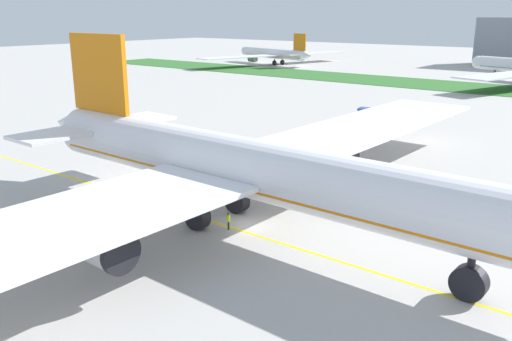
{
  "coord_description": "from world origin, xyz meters",
  "views": [
    {
      "loc": [
        30.23,
        -36.69,
        19.22
      ],
      "look_at": [
        -2.79,
        5.13,
        3.73
      ],
      "focal_mm": 37.88,
      "sensor_mm": 36.0,
      "label": 1
    }
  ],
  "objects_px": {
    "service_truck_fuel_bowser": "(371,115)",
    "ground_crew_marshaller_front": "(228,219)",
    "ground_crew_wingwalker_port": "(291,196)",
    "airliner_foreground": "(242,168)",
    "parked_airliner_far_left": "(275,54)"
  },
  "relations": [
    {
      "from": "airliner_foreground",
      "to": "parked_airliner_far_left",
      "type": "bearing_deg",
      "value": 125.33
    },
    {
      "from": "ground_crew_marshaller_front",
      "to": "parked_airliner_far_left",
      "type": "distance_m",
      "value": 170.0
    },
    {
      "from": "ground_crew_wingwalker_port",
      "to": "service_truck_fuel_bowser",
      "type": "xyz_separation_m",
      "value": [
        -13.24,
        44.51,
        0.6
      ]
    },
    {
      "from": "service_truck_fuel_bowser",
      "to": "ground_crew_marshaller_front",
      "type": "bearing_deg",
      "value": -76.79
    },
    {
      "from": "ground_crew_marshaller_front",
      "to": "service_truck_fuel_bowser",
      "type": "relative_size",
      "value": 0.32
    },
    {
      "from": "airliner_foreground",
      "to": "ground_crew_wingwalker_port",
      "type": "distance_m",
      "value": 9.55
    },
    {
      "from": "ground_crew_marshaller_front",
      "to": "service_truck_fuel_bowser",
      "type": "distance_m",
      "value": 55.3
    },
    {
      "from": "ground_crew_wingwalker_port",
      "to": "service_truck_fuel_bowser",
      "type": "height_order",
      "value": "service_truck_fuel_bowser"
    },
    {
      "from": "airliner_foreground",
      "to": "service_truck_fuel_bowser",
      "type": "bearing_deg",
      "value": 104.26
    },
    {
      "from": "airliner_foreground",
      "to": "ground_crew_marshaller_front",
      "type": "height_order",
      "value": "airliner_foreground"
    },
    {
      "from": "ground_crew_wingwalker_port",
      "to": "service_truck_fuel_bowser",
      "type": "bearing_deg",
      "value": 106.56
    },
    {
      "from": "ground_crew_wingwalker_port",
      "to": "parked_airliner_far_left",
      "type": "height_order",
      "value": "parked_airliner_far_left"
    },
    {
      "from": "service_truck_fuel_bowser",
      "to": "ground_crew_wingwalker_port",
      "type": "bearing_deg",
      "value": -73.44
    },
    {
      "from": "ground_crew_wingwalker_port",
      "to": "ground_crew_marshaller_front",
      "type": "xyz_separation_m",
      "value": [
        -0.6,
        -9.32,
        0.07
      ]
    },
    {
      "from": "airliner_foreground",
      "to": "ground_crew_marshaller_front",
      "type": "bearing_deg",
      "value": -124.18
    }
  ]
}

